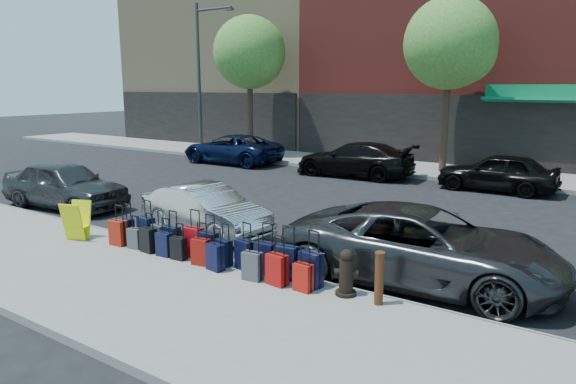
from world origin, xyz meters
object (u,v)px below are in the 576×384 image
Objects in this scene: display_rack at (77,221)px; car_far_2 at (497,172)px; tree_center at (453,46)px; streetlight at (201,70)px; car_near_0 at (65,185)px; car_near_2 at (423,246)px; car_far_0 at (232,149)px; car_near_1 at (206,210)px; car_far_1 at (354,159)px; bollard at (379,278)px; suitcase_front_5 at (209,246)px; fire_hydrant at (346,274)px; tree_left at (252,54)px.

car_far_2 is (6.91, 12.48, 0.11)m from display_rack.
streetlight is at bearing -177.02° from tree_center.
car_near_2 is at bearing -95.00° from car_near_0.
car_near_2 is 1.03× the size of car_far_0.
tree_center is at bearing 52.30° from display_rack.
car_near_1 is 12.51m from car_far_0.
car_far_1 reaches higher than display_rack.
car_far_1 reaches higher than bollard.
car_near_0 is at bearing -66.02° from streetlight.
car_near_2 is 1.05× the size of car_far_1.
tree_center reaches higher than suitcase_front_5.
fire_hydrant is 1.87m from car_near_2.
streetlight is 16.57m from car_near_1.
tree_left reaches higher than suitcase_front_5.
car_far_1 reaches higher than car_near_1.
tree_center is 8.68× the size of fire_hydrant.
tree_center is at bearing -4.41° from car_near_1.
car_far_1 reaches higher than car_far_2.
car_near_1 is 0.92× the size of car_far_2.
tree_center reaches higher than car_near_1.
suitcase_front_5 is at bearing 8.95° from car_far_1.
tree_left is 1.00× the size of tree_center.
tree_center is 15.50m from bollard.
car_far_0 is at bearing -166.37° from tree_center.
tree_center is 15.36m from fire_hydrant.
tree_center reaches higher than car_far_2.
car_far_1 is (10.31, -1.80, -3.93)m from streetlight.
car_near_2 is 10.21m from car_far_2.
tree_left is 1.67× the size of car_near_0.
suitcase_front_5 is 1.09× the size of bollard.
tree_center is at bearing 79.30° from fire_hydrant.
car_near_0 is 0.86× the size of car_far_1.
car_near_1 is (-1.84, 1.90, 0.17)m from suitcase_front_5.
suitcase_front_5 is 0.23× the size of car_near_0.
bollard is at bearing 47.55° from car_far_0.
car_far_2 is at bearing 39.35° from display_rack.
display_rack is at bearing -170.61° from suitcase_front_5.
fire_hydrant is 10.84m from car_near_0.
car_far_2 is at bearing 74.88° from suitcase_front_5.
car_near_0 is at bearing 168.23° from suitcase_front_5.
car_far_1 is (4.95, 10.25, -0.01)m from car_near_0.
streetlight is at bearing -103.00° from car_far_1.
display_rack is at bearing -175.83° from bollard.
car_near_1 is at bearing -101.14° from tree_center.
car_near_0 is at bearing 171.89° from bollard.
car_near_0 reaches higher than suitcase_front_5.
car_near_2 is (11.50, 0.12, -0.00)m from car_near_0.
bollard is at bearing -39.24° from streetlight.
car_near_2 is 16.83m from car_far_0.
tree_left reaches higher than display_rack.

